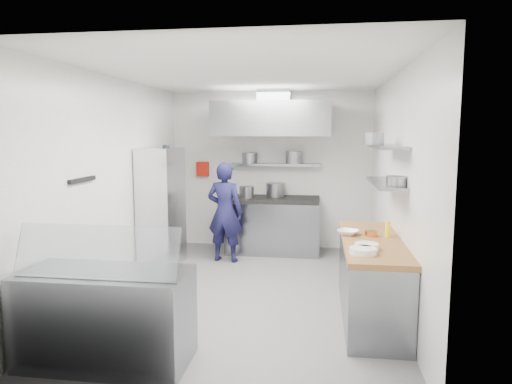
# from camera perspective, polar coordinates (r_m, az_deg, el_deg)

# --- Properties ---
(floor) EXTENTS (5.00, 5.00, 0.00)m
(floor) POSITION_cam_1_polar(r_m,az_deg,el_deg) (6.14, -0.80, -12.38)
(floor) COLOR #515153
(floor) RESTS_ON ground
(ceiling) EXTENTS (5.00, 5.00, 0.00)m
(ceiling) POSITION_cam_1_polar(r_m,az_deg,el_deg) (5.82, -0.85, 14.53)
(ceiling) COLOR silver
(ceiling) RESTS_ON wall_back
(wall_back) EXTENTS (3.60, 2.80, 0.02)m
(wall_back) POSITION_cam_1_polar(r_m,az_deg,el_deg) (8.28, 1.84, 2.71)
(wall_back) COLOR white
(wall_back) RESTS_ON floor
(wall_front) EXTENTS (3.60, 2.80, 0.02)m
(wall_front) POSITION_cam_1_polar(r_m,az_deg,el_deg) (3.39, -7.35, -4.18)
(wall_front) COLOR white
(wall_front) RESTS_ON floor
(wall_left) EXTENTS (2.80, 5.00, 0.02)m
(wall_left) POSITION_cam_1_polar(r_m,az_deg,el_deg) (6.34, -17.11, 0.94)
(wall_left) COLOR white
(wall_left) RESTS_ON floor
(wall_right) EXTENTS (2.80, 5.00, 0.02)m
(wall_right) POSITION_cam_1_polar(r_m,az_deg,el_deg) (5.82, 16.98, 0.39)
(wall_right) COLOR white
(wall_right) RESTS_ON floor
(gas_range) EXTENTS (1.60, 0.80, 0.90)m
(gas_range) POSITION_cam_1_polar(r_m,az_deg,el_deg) (8.01, 2.21, -4.32)
(gas_range) COLOR gray
(gas_range) RESTS_ON floor
(cooktop) EXTENTS (1.57, 0.78, 0.06)m
(cooktop) POSITION_cam_1_polar(r_m,az_deg,el_deg) (7.93, 2.23, -0.92)
(cooktop) COLOR black
(cooktop) RESTS_ON gas_range
(stock_pot_left) EXTENTS (0.26, 0.26, 0.20)m
(stock_pot_left) POSITION_cam_1_polar(r_m,az_deg,el_deg) (7.87, -1.18, -0.02)
(stock_pot_left) COLOR slate
(stock_pot_left) RESTS_ON cooktop
(stock_pot_mid) EXTENTS (0.33, 0.33, 0.24)m
(stock_pot_mid) POSITION_cam_1_polar(r_m,az_deg,el_deg) (8.05, 2.43, 0.28)
(stock_pot_mid) COLOR slate
(stock_pot_mid) RESTS_ON cooktop
(over_range_shelf) EXTENTS (1.60, 0.30, 0.04)m
(over_range_shelf) POSITION_cam_1_polar(r_m,az_deg,el_deg) (8.10, 2.43, 3.45)
(over_range_shelf) COLOR gray
(over_range_shelf) RESTS_ON wall_back
(shelf_pot_a) EXTENTS (0.28, 0.28, 0.18)m
(shelf_pot_a) POSITION_cam_1_polar(r_m,az_deg,el_deg) (8.29, -0.78, 4.31)
(shelf_pot_a) COLOR slate
(shelf_pot_a) RESTS_ON over_range_shelf
(shelf_pot_b) EXTENTS (0.28, 0.28, 0.22)m
(shelf_pot_b) POSITION_cam_1_polar(r_m,az_deg,el_deg) (8.03, 4.73, 4.33)
(shelf_pot_b) COLOR slate
(shelf_pot_b) RESTS_ON over_range_shelf
(extractor_hood) EXTENTS (1.90, 1.15, 0.55)m
(extractor_hood) POSITION_cam_1_polar(r_m,az_deg,el_deg) (7.67, 2.15, 9.06)
(extractor_hood) COLOR gray
(extractor_hood) RESTS_ON wall_back
(hood_duct) EXTENTS (0.55, 0.55, 0.24)m
(hood_duct) POSITION_cam_1_polar(r_m,az_deg,el_deg) (7.92, 2.33, 11.76)
(hood_duct) COLOR slate
(hood_duct) RESTS_ON extractor_hood
(red_firebox) EXTENTS (0.22, 0.10, 0.26)m
(red_firebox) POSITION_cam_1_polar(r_m,az_deg,el_deg) (8.45, -6.67, 2.89)
(red_firebox) COLOR #B0190E
(red_firebox) RESTS_ON wall_back
(chef) EXTENTS (0.64, 0.46, 1.62)m
(chef) POSITION_cam_1_polar(r_m,az_deg,el_deg) (7.38, -3.90, -2.51)
(chef) COLOR #131236
(chef) RESTS_ON floor
(wire_rack) EXTENTS (0.50, 0.90, 1.85)m
(wire_rack) POSITION_cam_1_polar(r_m,az_deg,el_deg) (7.21, -11.69, -1.95)
(wire_rack) COLOR silver
(wire_rack) RESTS_ON floor
(rack_bin_a) EXTENTS (0.16, 0.20, 0.18)m
(rack_bin_a) POSITION_cam_1_polar(r_m,az_deg,el_deg) (7.25, -11.62, -2.90)
(rack_bin_a) COLOR white
(rack_bin_a) RESTS_ON wire_rack
(rack_bin_b) EXTENTS (0.13, 0.17, 0.15)m
(rack_bin_b) POSITION_cam_1_polar(r_m,az_deg,el_deg) (7.52, -10.78, 1.34)
(rack_bin_b) COLOR yellow
(rack_bin_b) RESTS_ON wire_rack
(rack_jar) EXTENTS (0.11, 0.11, 0.18)m
(rack_jar) POSITION_cam_1_polar(r_m,az_deg,el_deg) (7.22, -11.17, 5.06)
(rack_jar) COLOR black
(rack_jar) RESTS_ON wire_rack
(knife_strip) EXTENTS (0.04, 0.55, 0.05)m
(knife_strip) POSITION_cam_1_polar(r_m,az_deg,el_deg) (5.52, -20.88, 1.43)
(knife_strip) COLOR black
(knife_strip) RESTS_ON wall_left
(prep_counter_base) EXTENTS (0.62, 2.00, 0.84)m
(prep_counter_base) POSITION_cam_1_polar(r_m,az_deg,el_deg) (5.40, 14.16, -10.70)
(prep_counter_base) COLOR gray
(prep_counter_base) RESTS_ON floor
(prep_counter_top) EXTENTS (0.65, 2.04, 0.06)m
(prep_counter_top) POSITION_cam_1_polar(r_m,az_deg,el_deg) (5.28, 14.31, -6.05)
(prep_counter_top) COLOR #945F34
(prep_counter_top) RESTS_ON prep_counter_base
(plate_stack_a) EXTENTS (0.26, 0.26, 0.06)m
(plate_stack_a) POSITION_cam_1_polar(r_m,az_deg,el_deg) (4.62, 13.21, -7.17)
(plate_stack_a) COLOR white
(plate_stack_a) RESTS_ON prep_counter_top
(plate_stack_b) EXTENTS (0.25, 0.25, 0.06)m
(plate_stack_b) POSITION_cam_1_polar(r_m,az_deg,el_deg) (4.81, 13.66, -6.60)
(plate_stack_b) COLOR white
(plate_stack_b) RESTS_ON prep_counter_top
(copper_pan) EXTENTS (0.15, 0.15, 0.06)m
(copper_pan) POSITION_cam_1_polar(r_m,az_deg,el_deg) (5.43, 14.19, -5.04)
(copper_pan) COLOR #D5783C
(copper_pan) RESTS_ON prep_counter_top
(squeeze_bottle) EXTENTS (0.06, 0.06, 0.18)m
(squeeze_bottle) POSITION_cam_1_polar(r_m,az_deg,el_deg) (5.42, 16.16, -4.46)
(squeeze_bottle) COLOR yellow
(squeeze_bottle) RESTS_ON prep_counter_top
(mixing_bowl) EXTENTS (0.31, 0.31, 0.06)m
(mixing_bowl) POSITION_cam_1_polar(r_m,az_deg,el_deg) (5.43, 11.46, -4.95)
(mixing_bowl) COLOR white
(mixing_bowl) RESTS_ON prep_counter_top
(wall_shelf_lower) EXTENTS (0.30, 1.30, 0.04)m
(wall_shelf_lower) POSITION_cam_1_polar(r_m,az_deg,el_deg) (5.49, 15.85, 1.08)
(wall_shelf_lower) COLOR gray
(wall_shelf_lower) RESTS_ON wall_right
(wall_shelf_upper) EXTENTS (0.30, 1.30, 0.04)m
(wall_shelf_upper) POSITION_cam_1_polar(r_m,az_deg,el_deg) (5.46, 16.00, 5.46)
(wall_shelf_upper) COLOR gray
(wall_shelf_upper) RESTS_ON wall_right
(shelf_pot_c) EXTENTS (0.23, 0.23, 0.10)m
(shelf_pot_c) POSITION_cam_1_polar(r_m,az_deg,el_deg) (5.09, 17.17, 1.35)
(shelf_pot_c) COLOR slate
(shelf_pot_c) RESTS_ON wall_shelf_lower
(shelf_pot_d) EXTENTS (0.25, 0.25, 0.14)m
(shelf_pot_d) POSITION_cam_1_polar(r_m,az_deg,el_deg) (5.63, 14.49, 6.48)
(shelf_pot_d) COLOR slate
(shelf_pot_d) RESTS_ON wall_shelf_upper
(display_case) EXTENTS (1.50, 0.70, 0.85)m
(display_case) POSITION_cam_1_polar(r_m,az_deg,el_deg) (4.48, -18.22, -14.65)
(display_case) COLOR gray
(display_case) RESTS_ON floor
(display_glass) EXTENTS (1.47, 0.19, 0.42)m
(display_glass) POSITION_cam_1_polar(r_m,az_deg,el_deg) (4.18, -19.30, -6.98)
(display_glass) COLOR silver
(display_glass) RESTS_ON display_case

